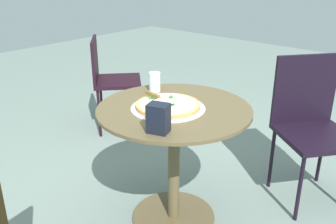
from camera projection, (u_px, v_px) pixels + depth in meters
name	position (u px, v px, depth m)	size (l,w,h in m)	color
ground_plane	(173.00, 217.00, 2.26)	(10.00, 10.00, 0.00)	slate
patio_table	(174.00, 144.00, 2.07)	(0.84, 0.84, 0.72)	brown
pizza_on_tray	(168.00, 106.00, 1.98)	(0.40, 0.40, 0.05)	silver
pizza_server	(158.00, 98.00, 1.98)	(0.09, 0.22, 0.02)	silver
drinking_cup	(155.00, 82.00, 2.21)	(0.07, 0.07, 0.12)	silver
napkin_dispenser	(158.00, 118.00, 1.68)	(0.10, 0.08, 0.14)	black
patio_chair_near	(311.00, 119.00, 2.32)	(0.60, 0.60, 0.92)	black
patio_chair_corner	(109.00, 76.00, 3.28)	(0.57, 0.57, 0.84)	black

